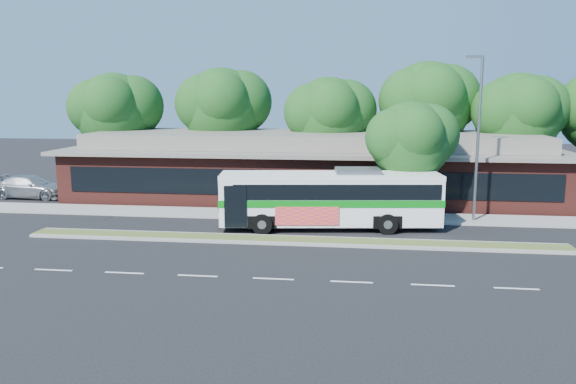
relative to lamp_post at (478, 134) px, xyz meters
name	(u,v)px	position (x,y,z in m)	size (l,w,h in m)	color
ground	(289,245)	(-9.56, -6.00, -4.90)	(120.00, 120.00, 0.00)	black
median_strip	(291,240)	(-9.56, -5.40, -4.83)	(26.00, 1.10, 0.15)	#4A5A26
sidewalk	(302,215)	(-9.56, 0.40, -4.84)	(44.00, 2.60, 0.12)	gray
parking_lot	(46,198)	(-27.56, 4.00, -4.90)	(14.00, 12.00, 0.01)	black
plaza_building	(312,166)	(-9.56, 6.99, -2.77)	(33.20, 11.20, 4.45)	#59221C
lamp_post	(478,134)	(0.00, 0.00, 0.00)	(0.93, 0.18, 9.07)	slate
tree_bg_a	(121,110)	(-24.15, 9.14, 0.97)	(6.47, 5.80, 8.63)	black
tree_bg_b	(228,106)	(-16.13, 10.14, 1.24)	(6.69, 6.00, 9.00)	black
tree_bg_c	(334,115)	(-8.16, 9.13, 0.69)	(6.24, 5.60, 8.26)	black
tree_bg_d	(433,103)	(-1.12, 10.15, 1.52)	(6.91, 6.20, 9.37)	black
tree_bg_e	(524,113)	(4.85, 9.14, 0.84)	(6.47, 5.80, 8.50)	black
transit_bus	(331,195)	(-7.78, -2.47, -3.11)	(11.69, 3.87, 3.22)	white
sedan	(31,187)	(-28.56, 3.96, -4.13)	(2.17, 5.33, 1.55)	#9C9FA2
sidewalk_tree	(416,140)	(-3.24, 0.31, -0.36)	(4.94, 4.43, 6.66)	black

